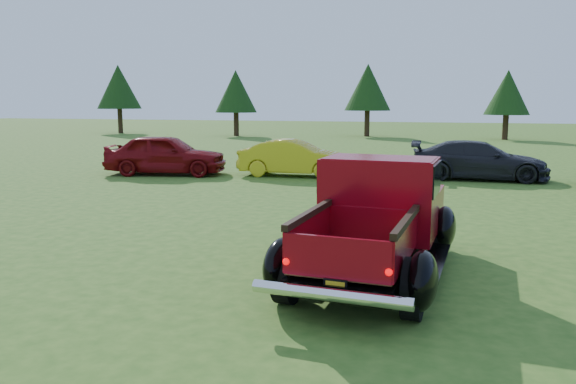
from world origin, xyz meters
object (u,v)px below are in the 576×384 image
(tree_mid_left, at_px, (368,87))
(tree_far_west, at_px, (119,87))
(show_car_grey, at_px, (479,160))
(pickup_truck, at_px, (379,217))
(tree_mid_right, at_px, (507,93))
(show_car_red, at_px, (166,154))
(tree_west, at_px, (236,92))
(show_car_yellow, at_px, (294,158))

(tree_mid_left, bearing_deg, tree_far_west, -176.99)
(show_car_grey, bearing_deg, pickup_truck, 168.60)
(tree_mid_left, relative_size, pickup_truck, 1.10)
(tree_mid_right, xyz_separation_m, show_car_red, (-12.50, -21.64, -2.29))
(tree_mid_left, bearing_deg, tree_west, -167.47)
(show_car_red, height_order, show_car_grey, show_car_red)
(tree_mid_left, relative_size, show_car_red, 1.26)
(tree_far_west, xyz_separation_m, pickup_truck, (23.65, -30.49, -2.74))
(tree_mid_right, bearing_deg, tree_mid_left, 173.66)
(show_car_grey, bearing_deg, tree_far_west, 50.48)
(tree_west, bearing_deg, pickup_truck, -65.17)
(pickup_truck, xyz_separation_m, show_car_yellow, (-3.92, 9.66, -0.18))
(pickup_truck, distance_m, show_car_yellow, 10.42)
(tree_mid_right, xyz_separation_m, pickup_truck, (-4.35, -30.49, -2.19))
(pickup_truck, bearing_deg, tree_mid_right, 86.18)
(tree_mid_right, height_order, show_car_grey, tree_mid_right)
(tree_far_west, distance_m, show_car_yellow, 28.85)
(tree_mid_right, height_order, show_car_yellow, tree_mid_right)
(pickup_truck, bearing_deg, tree_far_west, 132.10)
(show_car_yellow, bearing_deg, show_car_red, 98.01)
(tree_mid_left, relative_size, show_car_grey, 1.20)
(show_car_yellow, height_order, show_car_grey, show_car_grey)
(show_car_grey, bearing_deg, show_car_yellow, 96.67)
(tree_west, bearing_deg, show_car_grey, -50.82)
(pickup_truck, xyz_separation_m, show_car_red, (-8.15, 8.86, -0.10))
(tree_west, xyz_separation_m, pickup_truck, (13.65, -29.49, -2.33))
(tree_west, xyz_separation_m, show_car_yellow, (9.73, -19.84, -2.51))
(tree_west, distance_m, show_car_red, 21.49)
(tree_far_west, xyz_separation_m, show_car_red, (15.50, -21.64, -2.84))
(tree_far_west, bearing_deg, show_car_red, -54.38)
(tree_far_west, bearing_deg, pickup_truck, -52.20)
(tree_far_west, distance_m, tree_west, 10.06)
(tree_mid_left, bearing_deg, show_car_grey, -72.82)
(tree_west, distance_m, pickup_truck, 32.58)
(tree_far_west, relative_size, tree_mid_right, 1.18)
(tree_far_west, bearing_deg, tree_mid_left, 3.01)
(tree_west, distance_m, tree_mid_right, 18.03)
(tree_mid_right, relative_size, show_car_yellow, 1.22)
(tree_mid_right, bearing_deg, show_car_red, -120.02)
(tree_west, xyz_separation_m, tree_mid_left, (9.00, 2.00, 0.27))
(tree_west, xyz_separation_m, show_car_red, (5.50, -20.64, -2.43))
(pickup_truck, bearing_deg, show_car_red, 136.91)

